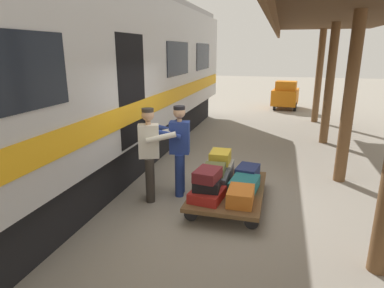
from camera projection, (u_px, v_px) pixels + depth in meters
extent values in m
plane|color=gray|center=(224.00, 199.00, 6.14)|extent=(60.00, 60.00, 0.00)
cylinder|color=brown|center=(319.00, 77.00, 12.26)|extent=(0.24, 0.24, 3.40)
cylinder|color=brown|center=(329.00, 85.00, 9.41)|extent=(0.24, 0.24, 3.40)
cylinder|color=brown|center=(349.00, 101.00, 6.55)|extent=(0.24, 0.24, 3.40)
cube|color=brown|center=(272.00, 11.00, 5.08)|extent=(0.08, 16.19, 0.30)
cube|color=#B7BABF|center=(59.00, 67.00, 6.30)|extent=(3.00, 16.11, 2.90)
cube|color=black|center=(69.00, 161.00, 6.82)|extent=(2.55, 15.30, 0.90)
cube|color=gold|center=(134.00, 112.00, 6.14)|extent=(0.03, 15.78, 0.36)
cube|color=black|center=(203.00, 57.00, 11.13)|extent=(0.02, 1.77, 0.84)
cube|color=black|center=(178.00, 59.00, 8.51)|extent=(0.02, 1.77, 0.84)
cube|color=black|center=(10.00, 73.00, 3.28)|extent=(0.02, 1.77, 0.84)
cube|color=black|center=(130.00, 91.00, 6.05)|extent=(0.12, 1.10, 2.00)
cube|color=brown|center=(229.00, 190.00, 5.90)|extent=(1.22, 1.98, 0.07)
cylinder|color=black|center=(252.00, 222.00, 5.09)|extent=(0.22, 0.05, 0.22)
cylinder|color=black|center=(191.00, 214.00, 5.33)|extent=(0.22, 0.05, 0.22)
cylinder|color=black|center=(259.00, 183.00, 6.56)|extent=(0.22, 0.05, 0.22)
cylinder|color=black|center=(211.00, 179.00, 6.80)|extent=(0.22, 0.05, 0.22)
cube|color=navy|center=(248.00, 172.00, 6.30)|extent=(0.45, 0.57, 0.25)
cube|color=#1E666B|center=(244.00, 184.00, 5.80)|extent=(0.51, 0.68, 0.20)
cube|color=#9EA0A5|center=(219.00, 169.00, 6.43)|extent=(0.52, 0.50, 0.29)
cube|color=#CC6B23|center=(241.00, 196.00, 5.29)|extent=(0.40, 0.56, 0.24)
cube|color=#4C515B|center=(214.00, 180.00, 5.93)|extent=(0.51, 0.57, 0.25)
cube|color=#AD231E|center=(207.00, 195.00, 5.43)|extent=(0.57, 0.65, 0.16)
cube|color=black|center=(207.00, 185.00, 5.40)|extent=(0.44, 0.41, 0.17)
cube|color=brown|center=(214.00, 169.00, 5.87)|extent=(0.39, 0.43, 0.16)
cube|color=gold|center=(220.00, 157.00, 6.33)|extent=(0.37, 0.50, 0.23)
cube|color=maroon|center=(208.00, 175.00, 5.37)|extent=(0.43, 0.54, 0.18)
cylinder|color=navy|center=(181.00, 172.00, 6.35)|extent=(0.16, 0.16, 0.82)
cylinder|color=navy|center=(179.00, 176.00, 6.15)|extent=(0.16, 0.16, 0.82)
cube|color=navy|center=(180.00, 138.00, 6.05)|extent=(0.39, 0.28, 0.60)
cylinder|color=tan|center=(179.00, 120.00, 5.96)|extent=(0.09, 0.09, 0.06)
sphere|color=tan|center=(179.00, 112.00, 5.92)|extent=(0.22, 0.22, 0.22)
cylinder|color=black|center=(179.00, 108.00, 5.90)|extent=(0.21, 0.21, 0.06)
cylinder|color=navy|center=(169.00, 130.00, 6.20)|extent=(0.54, 0.19, 0.21)
cylinder|color=navy|center=(166.00, 134.00, 5.89)|extent=(0.54, 0.19, 0.21)
cylinder|color=#332D28|center=(150.00, 181.00, 5.92)|extent=(0.16, 0.16, 0.82)
cylinder|color=#332D28|center=(150.00, 176.00, 6.11)|extent=(0.16, 0.16, 0.82)
cube|color=silver|center=(149.00, 141.00, 5.82)|extent=(0.41, 0.33, 0.60)
cylinder|color=tan|center=(148.00, 123.00, 5.73)|extent=(0.09, 0.09, 0.06)
sphere|color=tan|center=(148.00, 115.00, 5.69)|extent=(0.22, 0.22, 0.22)
cylinder|color=#332D28|center=(148.00, 110.00, 5.67)|extent=(0.21, 0.21, 0.06)
cylinder|color=silver|center=(161.00, 138.00, 5.66)|extent=(0.53, 0.28, 0.21)
cylinder|color=silver|center=(161.00, 133.00, 5.97)|extent=(0.53, 0.28, 0.21)
cube|color=orange|center=(285.00, 97.00, 15.45)|extent=(1.28, 1.81, 0.70)
cube|color=orange|center=(286.00, 87.00, 14.99)|extent=(0.97, 0.79, 0.50)
cylinder|color=black|center=(295.00, 107.00, 14.88)|extent=(0.12, 0.40, 0.40)
cylinder|color=black|center=(274.00, 106.00, 15.10)|extent=(0.12, 0.40, 0.40)
cylinder|color=black|center=(294.00, 103.00, 15.99)|extent=(0.12, 0.40, 0.40)
cylinder|color=black|center=(275.00, 102.00, 16.22)|extent=(0.12, 0.40, 0.40)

